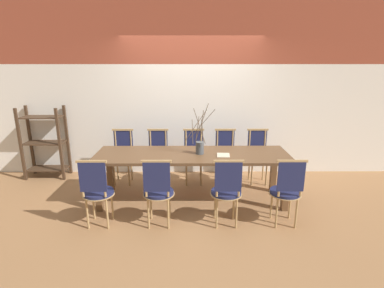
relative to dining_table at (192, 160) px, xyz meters
name	(u,v)px	position (x,y,z in m)	size (l,w,h in m)	color
ground_plane	(192,200)	(0.00, 0.00, -0.66)	(16.00, 16.00, 0.00)	#9E7047
wall_rear	(192,88)	(0.00, 1.26, 0.94)	(12.00, 0.06, 3.20)	white
dining_table	(192,160)	(0.00, 0.00, 0.00)	(2.87, 0.86, 0.75)	brown
chair_near_leftend	(97,190)	(-1.21, -0.73, -0.15)	(0.41, 0.41, 0.94)	#1E234C
chair_near_left	(158,190)	(-0.43, -0.73, -0.15)	(0.41, 0.41, 0.94)	#1E234C
chair_near_center	(227,189)	(0.44, -0.73, -0.15)	(0.41, 0.41, 0.94)	#1E234C
chair_near_right	(287,189)	(1.20, -0.73, -0.15)	(0.41, 0.41, 0.94)	#1E234C
chair_far_leftend	(123,155)	(-1.20, 0.73, -0.15)	(0.41, 0.41, 0.94)	#1E234C
chair_far_left	(158,154)	(-0.59, 0.73, -0.15)	(0.41, 0.41, 0.94)	#1E234C
chair_far_center	(194,154)	(0.03, 0.73, -0.15)	(0.41, 0.41, 0.94)	#1E234C
chair_far_right	(225,154)	(0.58, 0.73, -0.15)	(0.41, 0.41, 0.94)	#1E234C
chair_far_rightend	(258,154)	(1.15, 0.73, -0.15)	(0.41, 0.41, 0.94)	#1E234C
vase_centerpiece	(200,146)	(0.11, 0.00, 0.21)	(0.45, 0.35, 0.74)	#4C5156
book_stack	(223,155)	(0.45, -0.10, 0.10)	(0.20, 0.21, 0.01)	beige
shelving_rack	(45,143)	(-2.66, 1.00, -0.01)	(0.73, 0.38, 1.30)	#422D1E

